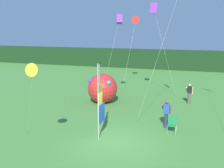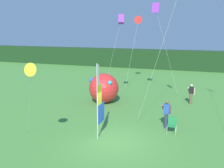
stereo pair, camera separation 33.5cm
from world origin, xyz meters
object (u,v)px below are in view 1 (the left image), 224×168
Objects in this scene: person_near_banner at (166,113)px; inflatable_balloon at (102,88)px; folding_chair at (172,123)px; kite_purple_box_4 at (119,20)px; kite_red_delta_2 at (136,20)px; kite_yellow_delta_6 at (33,71)px; banner_flag at (100,102)px; person_mid_field at (189,93)px; kite_purple_diamond_5 at (155,14)px.

person_near_banner is 0.73× the size of inflatable_balloon.
kite_purple_box_4 is (-4.72, 5.54, 5.96)m from folding_chair.
person_near_banner is at bearing -35.88° from inflatable_balloon.
kite_purple_box_4 is (0.08, -6.37, -0.12)m from kite_red_delta_2.
person_near_banner is at bearing 126.03° from folding_chair.
kite_yellow_delta_6 is (-0.19, -8.88, 2.78)m from inflatable_balloon.
banner_flag is 3.98m from kite_yellow_delta_6.
kite_red_delta_2 reaches higher than kite_yellow_delta_6.
kite_purple_box_4 reaches higher than person_mid_field.
kite_yellow_delta_6 is (-2.28, -2.57, 2.01)m from banner_flag.
person_mid_field is (1.21, 5.64, -0.06)m from person_near_banner.
person_mid_field is at bearing 82.46° from folding_chair.
inflatable_balloon is at bearing -97.41° from kite_red_delta_2.
kite_yellow_delta_6 reaches higher than inflatable_balloon.
folding_chair is 0.13× the size of kite_red_delta_2.
kite_purple_diamond_5 is at bearing 72.18° from kite_yellow_delta_6.
banner_flag is 0.95× the size of kite_yellow_delta_6.
person_near_banner is 6.64m from inflatable_balloon.
kite_purple_diamond_5 is 1.81× the size of kite_yellow_delta_6.
kite_red_delta_2 is (-1.12, 13.78, 4.64)m from banner_flag.
kite_purple_diamond_5 is 12.59m from kite_yellow_delta_6.
kite_purple_box_4 is at bearing 130.91° from person_near_banner.
kite_yellow_delta_6 is at bearing -91.21° from inflatable_balloon.
person_mid_field is 12.99m from kite_yellow_delta_6.
person_near_banner is 5.77m from person_mid_field.
person_near_banner is 0.40× the size of kite_yellow_delta_6.
person_mid_field is 0.23× the size of kite_purple_box_4.
kite_purple_diamond_5 reaches higher than kite_purple_box_4.
folding_chair is (3.68, 1.88, -1.44)m from banner_flag.
kite_purple_box_4 is at bearing -146.65° from kite_purple_diamond_5.
banner_flag is at bearing 48.45° from kite_yellow_delta_6.
inflatable_balloon is 0.34× the size of kite_purple_box_4.
kite_yellow_delta_6 reaches higher than person_near_banner.
kite_purple_box_4 is at bearing -173.35° from person_mid_field.
kite_yellow_delta_6 is at bearing -138.06° from person_near_banner.
kite_red_delta_2 reaches higher than kite_purple_box_4.
inflatable_balloon is (-5.37, 3.89, 0.27)m from person_near_banner.
kite_purple_diamond_5 is at bearing 33.35° from kite_purple_box_4.
inflatable_balloon is at bearing -142.22° from kite_purple_diamond_5.
inflatable_balloon is at bearing 108.33° from banner_flag.
kite_purple_box_4 is 1.60× the size of kite_yellow_delta_6.
kite_yellow_delta_6 reaches higher than banner_flag.
person_near_banner is at bearing -74.68° from kite_purple_diamond_5.
kite_red_delta_2 reaches higher than person_near_banner.
person_near_banner is at bearing 41.94° from kite_yellow_delta_6.
inflatable_balloon reaches higher than folding_chair.
kite_yellow_delta_6 is at bearing -94.06° from kite_red_delta_2.
kite_red_delta_2 is (-4.40, 11.36, 5.68)m from person_near_banner.
kite_purple_diamond_5 is (-2.22, 7.19, 6.45)m from folding_chair.
banner_flag reaches higher than person_mid_field.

